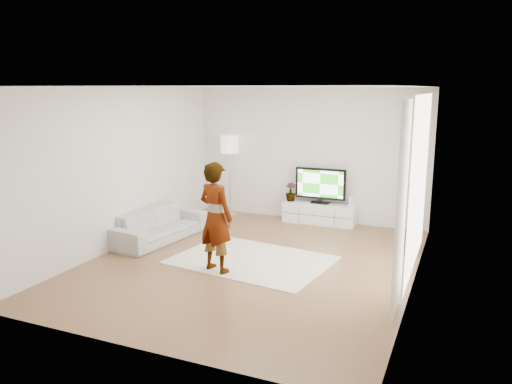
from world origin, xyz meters
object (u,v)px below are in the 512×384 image
at_px(media_console, 319,213).
at_px(sofa, 159,225).
at_px(floor_lamp, 230,148).
at_px(player, 216,217).
at_px(television, 320,184).
at_px(rug, 252,260).

distance_m(media_console, sofa, 3.34).
height_order(sofa, floor_lamp, floor_lamp).
bearing_deg(floor_lamp, player, -67.44).
bearing_deg(television, rug, -98.06).
bearing_deg(sofa, rug, -93.30).
xyz_separation_m(media_console, floor_lamp, (-2.04, -0.06, 1.29)).
distance_m(media_console, television, 0.61).
xyz_separation_m(television, rug, (-0.38, -2.69, -0.82)).
xyz_separation_m(television, player, (-0.69, -3.35, 0.04)).
bearing_deg(media_console, player, -101.66).
relative_size(media_console, player, 0.89).
xyz_separation_m(rug, player, (-0.31, -0.66, 0.86)).
xyz_separation_m(media_console, rug, (-0.38, -2.66, -0.21)).
height_order(rug, player, player).
relative_size(rug, floor_lamp, 1.39).
bearing_deg(media_console, rug, -98.14).
bearing_deg(player, rug, -97.59).
bearing_deg(television, player, -101.56).
distance_m(media_console, rug, 2.70).
xyz_separation_m(media_console, player, (-0.69, -3.33, 0.65)).
relative_size(media_console, television, 1.42).
height_order(rug, sofa, sofa).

